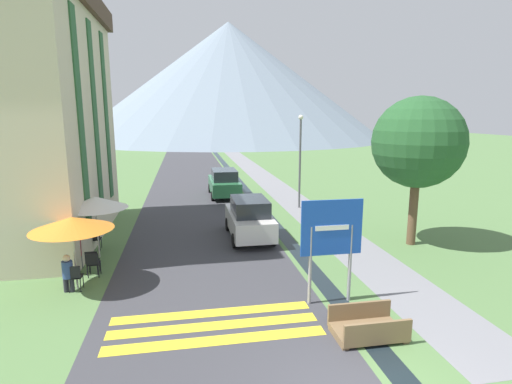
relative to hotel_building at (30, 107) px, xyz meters
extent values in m
plane|color=#517542|center=(9.40, 8.00, -5.70)|extent=(160.00, 160.00, 0.00)
cube|color=#38383D|center=(6.90, 18.00, -5.70)|extent=(6.40, 60.00, 0.01)
cube|color=slate|center=(13.00, 18.00, -5.70)|extent=(2.20, 60.00, 0.01)
cube|color=black|center=(10.60, 18.00, -5.70)|extent=(0.60, 60.00, 0.00)
cube|color=yellow|center=(6.90, -9.45, -5.70)|extent=(5.44, 0.44, 0.01)
cube|color=yellow|center=(6.90, -8.75, -5.70)|extent=(5.44, 0.44, 0.01)
cube|color=yellow|center=(6.90, -8.05, -5.70)|extent=(5.44, 0.44, 0.01)
cone|color=slate|center=(16.52, 72.79, 6.84)|extent=(67.65, 67.65, 25.08)
cube|color=beige|center=(0.00, 0.00, -0.43)|extent=(5.08, 9.31, 10.54)
cube|color=#285633|center=(2.57, -2.56, -0.43)|extent=(0.06, 0.70, 7.90)
cube|color=#285633|center=(2.57, 0.00, -0.43)|extent=(0.06, 0.70, 7.90)
cube|color=#285633|center=(2.57, 2.56, -0.43)|extent=(0.06, 0.70, 7.90)
cylinder|color=gray|center=(9.70, -7.97, -4.54)|extent=(0.10, 0.10, 2.32)
cylinder|color=gray|center=(10.91, -7.97, -4.54)|extent=(0.10, 0.10, 2.32)
cube|color=#1947B7|center=(10.30, -7.99, -3.43)|extent=(1.81, 0.05, 1.61)
cube|color=white|center=(10.30, -8.02, -3.43)|extent=(0.99, 0.02, 0.14)
cube|color=brown|center=(10.60, -9.90, -5.56)|extent=(1.70, 1.10, 0.12)
cube|color=brown|center=(10.60, -10.41, -5.28)|extent=(1.70, 0.08, 0.45)
cube|color=brown|center=(10.60, -9.39, -5.28)|extent=(1.70, 0.08, 0.45)
cube|color=brown|center=(9.83, -9.90, -5.66)|extent=(0.16, 0.99, 0.08)
cube|color=brown|center=(11.37, -9.90, -5.66)|extent=(0.16, 0.99, 0.08)
cube|color=silver|center=(9.00, -1.39, -4.98)|extent=(1.72, 4.10, 0.84)
cube|color=#23282D|center=(9.00, -1.60, -4.22)|extent=(1.46, 2.25, 0.68)
cylinder|color=black|center=(8.18, -0.12, -5.40)|extent=(0.18, 0.60, 0.60)
cylinder|color=black|center=(9.82, -0.12, -5.40)|extent=(0.18, 0.60, 0.60)
cylinder|color=black|center=(8.18, -2.66, -5.40)|extent=(0.18, 0.60, 0.60)
cylinder|color=black|center=(9.82, -2.66, -5.40)|extent=(0.18, 0.60, 0.60)
cube|color=#28663D|center=(8.82, 8.04, -4.98)|extent=(1.84, 4.52, 0.84)
cube|color=#23282D|center=(8.82, 7.81, -4.22)|extent=(1.56, 2.49, 0.68)
cylinder|color=black|center=(7.94, 9.44, -5.40)|extent=(0.18, 0.60, 0.60)
cylinder|color=black|center=(9.70, 9.44, -5.40)|extent=(0.18, 0.60, 0.60)
cylinder|color=black|center=(7.94, 6.64, -5.40)|extent=(0.18, 0.60, 0.60)
cylinder|color=black|center=(9.70, 6.64, -5.40)|extent=(0.18, 0.60, 0.60)
cube|color=black|center=(2.61, -1.92, -5.25)|extent=(0.40, 0.40, 0.04)
cube|color=black|center=(2.61, -2.10, -5.05)|extent=(0.40, 0.04, 0.40)
cylinder|color=black|center=(2.44, -1.75, -5.48)|extent=(0.03, 0.03, 0.45)
cylinder|color=black|center=(2.78, -1.75, -5.48)|extent=(0.03, 0.03, 0.45)
cylinder|color=black|center=(2.44, -2.09, -5.48)|extent=(0.03, 0.03, 0.45)
cylinder|color=black|center=(2.78, -2.09, -5.48)|extent=(0.03, 0.03, 0.45)
cube|color=black|center=(2.80, -5.82, -5.25)|extent=(0.40, 0.40, 0.04)
cube|color=black|center=(2.80, -6.00, -5.05)|extent=(0.40, 0.04, 0.40)
cylinder|color=black|center=(2.63, -5.65, -5.48)|extent=(0.03, 0.03, 0.45)
cylinder|color=black|center=(2.97, -5.65, -5.48)|extent=(0.03, 0.03, 0.45)
cylinder|color=black|center=(2.63, -5.99, -5.48)|extent=(0.03, 0.03, 0.45)
cylinder|color=black|center=(2.97, -5.99, -5.48)|extent=(0.03, 0.03, 0.45)
cube|color=black|center=(3.12, -4.74, -5.25)|extent=(0.40, 0.40, 0.04)
cube|color=black|center=(3.12, -4.92, -5.05)|extent=(0.40, 0.04, 0.40)
cylinder|color=black|center=(2.95, -4.57, -5.48)|extent=(0.03, 0.03, 0.45)
cylinder|color=black|center=(3.29, -4.57, -5.48)|extent=(0.03, 0.03, 0.45)
cylinder|color=black|center=(2.95, -4.91, -5.48)|extent=(0.03, 0.03, 0.45)
cylinder|color=black|center=(3.29, -4.91, -5.48)|extent=(0.03, 0.03, 0.45)
cube|color=black|center=(3.04, -4.51, -5.25)|extent=(0.40, 0.40, 0.04)
cube|color=black|center=(3.04, -4.69, -5.05)|extent=(0.40, 0.04, 0.40)
cylinder|color=black|center=(2.87, -4.34, -5.48)|extent=(0.03, 0.03, 0.45)
cylinder|color=black|center=(3.21, -4.34, -5.48)|extent=(0.03, 0.03, 0.45)
cylinder|color=black|center=(2.87, -4.68, -5.48)|extent=(0.03, 0.03, 0.45)
cylinder|color=black|center=(3.21, -4.68, -5.48)|extent=(0.03, 0.03, 0.45)
cylinder|color=#B7B2A8|center=(2.80, -5.70, -4.59)|extent=(0.06, 0.06, 2.23)
cone|color=orange|center=(2.80, -5.70, -3.57)|extent=(2.46, 2.46, 0.40)
cylinder|color=#B7B2A8|center=(2.91, -2.86, -4.57)|extent=(0.06, 0.06, 2.26)
cone|color=silver|center=(2.91, -2.86, -3.54)|extent=(2.37, 2.37, 0.45)
cylinder|color=#282833|center=(2.52, -5.89, -5.47)|extent=(0.14, 0.14, 0.46)
cylinder|color=#282833|center=(2.70, -5.89, -5.47)|extent=(0.14, 0.14, 0.46)
cylinder|color=navy|center=(2.61, -5.89, -4.97)|extent=(0.32, 0.32, 0.53)
sphere|color=beige|center=(2.61, -5.89, -4.61)|extent=(0.22, 0.22, 0.22)
cylinder|color=#282833|center=(2.30, -3.92, -5.47)|extent=(0.14, 0.14, 0.46)
cylinder|color=#282833|center=(2.48, -3.92, -5.47)|extent=(0.14, 0.14, 0.46)
cylinder|color=maroon|center=(2.39, -3.92, -4.94)|extent=(0.32, 0.32, 0.60)
sphere|color=tan|center=(2.39, -3.92, -4.55)|extent=(0.22, 0.22, 0.22)
cylinder|color=#515156|center=(12.83, 3.85, -3.14)|extent=(0.12, 0.12, 5.13)
sphere|color=silver|center=(12.83, 3.85, -0.46)|extent=(0.28, 0.28, 0.28)
cylinder|color=brown|center=(15.61, -3.51, -4.34)|extent=(0.36, 0.36, 2.73)
sphere|color=#235128|center=(15.61, -3.51, -1.40)|extent=(3.71, 3.71, 3.71)
camera|label=1|loc=(6.27, -18.31, -0.29)|focal=28.00mm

